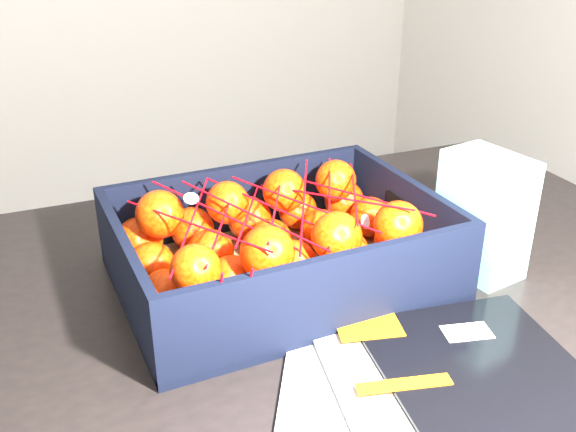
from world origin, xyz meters
name	(u,v)px	position (x,y,z in m)	size (l,w,h in m)	color
table	(301,349)	(0.20, -0.33, 0.65)	(1.23, 0.84, 0.75)	black
magazine_stack	(441,404)	(0.22, -0.59, 0.76)	(0.42, 0.35, 0.02)	beige
produce_crate	(279,258)	(0.18, -0.30, 0.78)	(0.41, 0.31, 0.11)	olive
clementine_heap	(277,243)	(0.18, -0.29, 0.81)	(0.40, 0.29, 0.11)	#F93305
mesh_net	(275,212)	(0.17, -0.30, 0.86)	(0.35, 0.28, 0.09)	red
retail_carton	(483,215)	(0.44, -0.38, 0.83)	(0.07, 0.11, 0.17)	white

